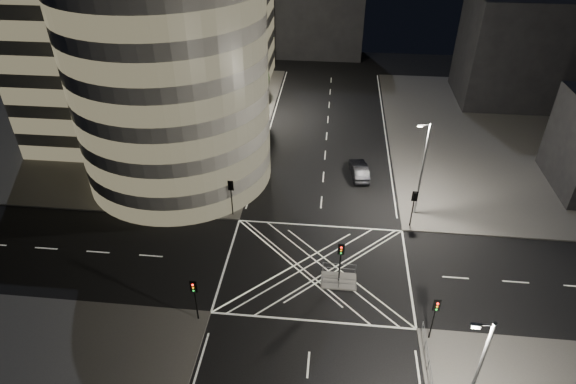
# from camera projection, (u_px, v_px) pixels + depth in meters

# --- Properties ---
(ground) EXTENTS (120.00, 120.00, 0.00)m
(ground) POSITION_uv_depth(u_px,v_px,m) (316.00, 268.00, 42.32)
(ground) COLOR black
(ground) RESTS_ON ground
(sidewalk_far_left) EXTENTS (42.00, 42.00, 0.15)m
(sidewalk_far_left) POSITION_uv_depth(u_px,v_px,m) (119.00, 119.00, 66.97)
(sidewalk_far_left) COLOR #595753
(sidewalk_far_left) RESTS_ON ground
(sidewalk_far_right) EXTENTS (42.00, 42.00, 0.15)m
(sidewalk_far_right) POSITION_uv_depth(u_px,v_px,m) (552.00, 139.00, 62.01)
(sidewalk_far_right) COLOR #595753
(sidewalk_far_right) RESTS_ON ground
(central_island) EXTENTS (3.00, 2.00, 0.15)m
(central_island) POSITION_uv_depth(u_px,v_px,m) (339.00, 281.00, 40.88)
(central_island) COLOR slate
(central_island) RESTS_ON ground
(office_tower_curved) EXTENTS (30.00, 29.00, 27.20)m
(office_tower_curved) POSITION_uv_depth(u_px,v_px,m) (139.00, 50.00, 52.39)
(office_tower_curved) COLOR gray
(office_tower_curved) RESTS_ON sidewalk_far_left
(office_block_rear) EXTENTS (24.00, 16.00, 22.00)m
(office_block_rear) POSITION_uv_depth(u_px,v_px,m) (188.00, 11.00, 72.48)
(office_block_rear) COLOR gray
(office_block_rear) RESTS_ON sidewalk_far_left
(building_right_far) EXTENTS (14.00, 12.00, 15.00)m
(building_right_far) POSITION_uv_depth(u_px,v_px,m) (515.00, 49.00, 68.70)
(building_right_far) COLOR black
(building_right_far) RESTS_ON sidewalk_far_right
(building_far_end) EXTENTS (18.00, 8.00, 18.00)m
(building_far_end) POSITION_uv_depth(u_px,v_px,m) (313.00, 4.00, 85.31)
(building_far_end) COLOR black
(building_far_end) RESTS_ON ground
(tree_a) EXTENTS (4.97, 4.97, 7.73)m
(tree_a) POSITION_uv_depth(u_px,v_px,m) (217.00, 161.00, 47.81)
(tree_a) COLOR black
(tree_a) RESTS_ON sidewalk_far_left
(tree_b) EXTENTS (4.24, 4.24, 7.36)m
(tree_b) POSITION_uv_depth(u_px,v_px,m) (230.00, 133.00, 52.72)
(tree_b) COLOR black
(tree_b) RESTS_ON sidewalk_far_left
(tree_c) EXTENTS (4.10, 4.10, 6.59)m
(tree_c) POSITION_uv_depth(u_px,v_px,m) (240.00, 115.00, 58.04)
(tree_c) COLOR black
(tree_c) RESTS_ON sidewalk_far_left
(tree_d) EXTENTS (5.49, 5.49, 8.86)m
(tree_d) POSITION_uv_depth(u_px,v_px,m) (248.00, 85.00, 62.14)
(tree_d) COLOR black
(tree_d) RESTS_ON sidewalk_far_left
(tree_e) EXTENTS (3.97, 3.97, 6.52)m
(tree_e) POSITION_uv_depth(u_px,v_px,m) (256.00, 79.00, 67.90)
(tree_e) COLOR black
(tree_e) RESTS_ON sidewalk_far_left
(traffic_signal_fl) EXTENTS (0.55, 0.22, 4.00)m
(traffic_signal_fl) POSITION_uv_depth(u_px,v_px,m) (231.00, 191.00, 47.03)
(traffic_signal_fl) COLOR black
(traffic_signal_fl) RESTS_ON sidewalk_far_left
(traffic_signal_nl) EXTENTS (0.55, 0.22, 4.00)m
(traffic_signal_nl) POSITION_uv_depth(u_px,v_px,m) (195.00, 293.00, 35.84)
(traffic_signal_nl) COLOR black
(traffic_signal_nl) RESTS_ON sidewalk_near_left
(traffic_signal_fr) EXTENTS (0.55, 0.22, 4.00)m
(traffic_signal_fr) POSITION_uv_depth(u_px,v_px,m) (414.00, 202.00, 45.53)
(traffic_signal_fr) COLOR black
(traffic_signal_fr) RESTS_ON sidewalk_far_right
(traffic_signal_nr) EXTENTS (0.55, 0.22, 4.00)m
(traffic_signal_nr) POSITION_uv_depth(u_px,v_px,m) (435.00, 312.00, 34.34)
(traffic_signal_nr) COLOR black
(traffic_signal_nr) RESTS_ON sidewalk_near_right
(traffic_signal_island) EXTENTS (0.55, 0.22, 4.00)m
(traffic_signal_island) POSITION_uv_depth(u_px,v_px,m) (341.00, 256.00, 39.28)
(traffic_signal_island) COLOR black
(traffic_signal_island) RESTS_ON central_island
(street_lamp_left_near) EXTENTS (1.25, 0.25, 10.00)m
(street_lamp_left_near) POSITION_uv_depth(u_px,v_px,m) (233.00, 142.00, 49.88)
(street_lamp_left_near) COLOR slate
(street_lamp_left_near) RESTS_ON sidewalk_far_left
(street_lamp_left_far) EXTENTS (1.25, 0.25, 10.00)m
(street_lamp_left_far) POSITION_uv_depth(u_px,v_px,m) (260.00, 79.00, 64.69)
(street_lamp_left_far) COLOR slate
(street_lamp_left_far) RESTS_ON sidewalk_far_left
(street_lamp_right_far) EXTENTS (1.25, 0.25, 10.00)m
(street_lamp_right_far) POSITION_uv_depth(u_px,v_px,m) (422.00, 167.00, 45.81)
(street_lamp_right_far) COLOR slate
(street_lamp_right_far) RESTS_ON sidewalk_far_right
(street_lamp_right_near) EXTENTS (1.25, 0.25, 10.00)m
(street_lamp_right_near) POSITION_uv_depth(u_px,v_px,m) (474.00, 379.00, 26.89)
(street_lamp_right_near) COLOR slate
(street_lamp_right_near) RESTS_ON sidewalk_near_right
(railing_island_south) EXTENTS (2.80, 0.06, 1.10)m
(railing_island_south) POSITION_uv_depth(u_px,v_px,m) (339.00, 283.00, 39.79)
(railing_island_south) COLOR slate
(railing_island_south) RESTS_ON central_island
(railing_island_north) EXTENTS (2.80, 0.06, 1.10)m
(railing_island_north) POSITION_uv_depth(u_px,v_px,m) (339.00, 268.00, 41.27)
(railing_island_north) COLOR slate
(railing_island_north) RESTS_ON central_island
(sedan) EXTENTS (2.38, 5.12, 1.63)m
(sedan) POSITION_uv_depth(u_px,v_px,m) (359.00, 170.00, 54.33)
(sedan) COLOR black
(sedan) RESTS_ON ground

